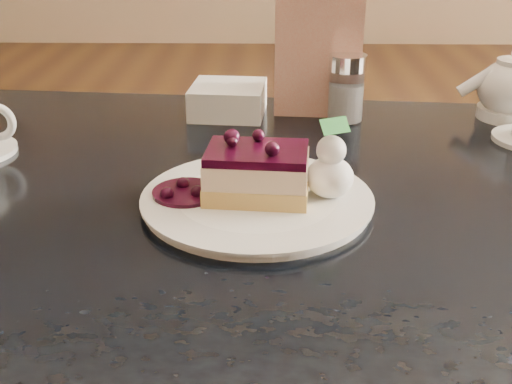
{
  "coord_description": "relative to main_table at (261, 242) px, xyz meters",
  "views": [
    {
      "loc": [
        0.12,
        -0.55,
        1.15
      ],
      "look_at": [
        0.11,
        0.11,
        0.85
      ],
      "focal_mm": 45.0,
      "sensor_mm": 36.0,
      "label": 1
    }
  ],
  "objects": [
    {
      "name": "menu_card",
      "position": [
        0.09,
        0.32,
        0.2
      ],
      "size": [
        0.15,
        0.04,
        0.23
      ],
      "primitive_type": "cube",
      "rotation": [
        0.0,
        0.0,
        -0.08
      ],
      "color": "beige",
      "rests_on": "main_table"
    },
    {
      "name": "cheesecake_slice",
      "position": [
        -0.0,
        -0.05,
        0.13
      ],
      "size": [
        0.13,
        0.1,
        0.06
      ],
      "rotation": [
        0.0,
        0.0,
        -0.08
      ],
      "color": "tan",
      "rests_on": "dessert_plate"
    },
    {
      "name": "main_table",
      "position": [
        0.0,
        0.0,
        0.0
      ],
      "size": [
        1.34,
        0.95,
        0.8
      ],
      "rotation": [
        0.0,
        0.0,
        -0.08
      ],
      "color": "black",
      "rests_on": "ground"
    },
    {
      "name": "berry_sauce",
      "position": [
        -0.09,
        -0.05,
        0.1
      ],
      "size": [
        0.09,
        0.09,
        0.01
      ],
      "primitive_type": "cylinder",
      "color": "black",
      "rests_on": "dessert_plate"
    },
    {
      "name": "napkin_stack",
      "position": [
        -0.06,
        0.32,
        0.11
      ],
      "size": [
        0.14,
        0.14,
        0.05
      ],
      "primitive_type": "cube",
      "rotation": [
        0.0,
        0.0,
        -0.08
      ],
      "color": "white",
      "rests_on": "main_table"
    },
    {
      "name": "dessert_plate",
      "position": [
        -0.0,
        -0.05,
        0.09
      ],
      "size": [
        0.29,
        0.29,
        0.01
      ],
      "primitive_type": "cylinder",
      "color": "white",
      "rests_on": "main_table"
    },
    {
      "name": "sugar_shaker",
      "position": [
        0.14,
        0.28,
        0.14
      ],
      "size": [
        0.06,
        0.06,
        0.12
      ],
      "color": "white",
      "rests_on": "main_table"
    },
    {
      "name": "whipped_cream",
      "position": [
        0.09,
        -0.05,
        0.12
      ],
      "size": [
        0.06,
        0.06,
        0.05
      ],
      "color": "white",
      "rests_on": "dessert_plate"
    }
  ]
}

